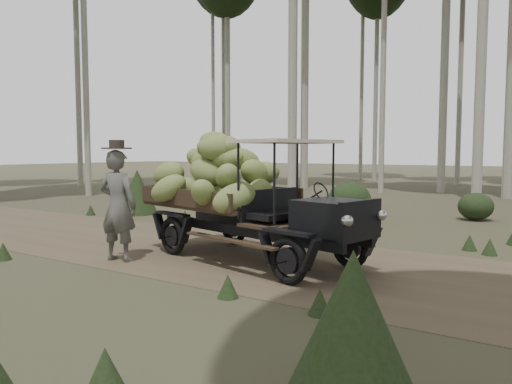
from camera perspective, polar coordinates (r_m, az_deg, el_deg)
ground at (r=9.33m, az=-6.41°, el=-6.62°), size 120.00×120.00×0.00m
dirt_track at (r=9.33m, az=-6.41°, el=-6.59°), size 70.00×4.00×0.01m
banana_truck at (r=8.50m, az=-2.61°, el=1.21°), size 4.56×2.45×2.24m
farmer at (r=8.54m, az=-15.50°, el=-1.36°), size 0.75×0.58×2.01m
undergrowth at (r=6.91m, az=-23.75°, el=-6.68°), size 21.52×22.10×1.37m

